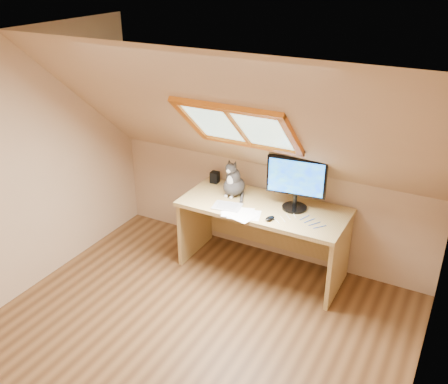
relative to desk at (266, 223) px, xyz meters
The scene contains 10 objects.
ground 1.54m from the desk, 94.43° to the right, with size 3.50×3.50×0.00m, color brown.
room_shell 1.80m from the desk, 94.16° to the right, with size 3.52×3.52×2.41m.
desk is the anchor object (origin of this frame).
monitor 0.60m from the desk, ahead, with size 0.56×0.24×0.52m.
cat 0.52m from the desk, behind, with size 0.24×0.28×0.39m.
desk_speaker 0.76m from the desk, 165.15° to the left, with size 0.08×0.08×0.12m, color black.
graphics_tablet 0.46m from the desk, 138.89° to the right, with size 0.27×0.19×0.01m, color #B2B2B7.
mouse 0.42m from the desk, 61.22° to the right, with size 0.06×0.11×0.03m, color black.
papers 0.44m from the desk, 118.75° to the right, with size 0.35×0.30×0.01m.
cables 0.52m from the desk, 23.64° to the right, with size 0.51×0.26×0.01m.
Camera 1 is at (1.80, -2.58, 2.94)m, focal length 40.00 mm.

